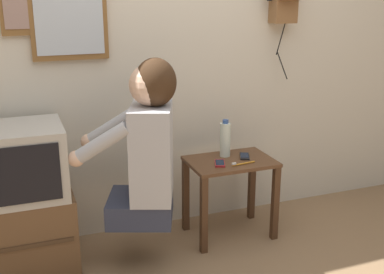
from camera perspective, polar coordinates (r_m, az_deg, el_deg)
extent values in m
cube|color=beige|center=(3.08, -3.13, 11.98)|extent=(6.80, 0.05, 2.55)
cube|color=#51331E|center=(3.05, 4.58, -2.92)|extent=(0.54, 0.37, 0.02)
cube|color=#452B1A|center=(2.93, 1.41, -9.27)|extent=(0.04, 0.04, 0.50)
cube|color=#452B1A|center=(3.13, 9.82, -7.74)|extent=(0.04, 0.04, 0.50)
cube|color=#452B1A|center=(3.20, -0.75, -6.90)|extent=(0.04, 0.04, 0.50)
cube|color=#452B1A|center=(3.38, 7.10, -5.67)|extent=(0.04, 0.04, 0.50)
cube|color=#2D3347|center=(2.80, -6.10, -8.31)|extent=(0.46, 0.44, 0.14)
cube|color=#ADADB2|center=(2.66, -4.78, -1.81)|extent=(0.33, 0.41, 0.53)
sphere|color=#DBAD8E|center=(2.57, -4.99, 6.19)|extent=(0.23, 0.23, 0.23)
ellipsoid|color=#382314|center=(2.56, -4.36, 6.49)|extent=(0.30, 0.30, 0.26)
cylinder|color=#ADADB2|center=(2.53, -10.68, -0.73)|extent=(0.32, 0.18, 0.23)
cylinder|color=#ADADB2|center=(2.81, -9.60, 1.13)|extent=(0.32, 0.18, 0.23)
sphere|color=#DBAD8E|center=(2.58, -13.55, -2.52)|extent=(0.09, 0.09, 0.09)
sphere|color=#DBAD8E|center=(2.86, -12.21, -0.52)|extent=(0.09, 0.09, 0.09)
cube|color=brown|center=(2.95, -19.58, -10.53)|extent=(0.59, 0.45, 0.46)
cube|color=#432E1C|center=(2.74, -19.46, -12.25)|extent=(0.53, 0.01, 0.02)
cube|color=#ADA89E|center=(2.78, -19.85, -2.75)|extent=(0.48, 0.44, 0.39)
cube|color=black|center=(2.57, -19.71, -4.35)|extent=(0.40, 0.01, 0.31)
cylinder|color=black|center=(3.32, 10.49, 11.39)|extent=(0.04, 0.04, 0.22)
cylinder|color=black|center=(3.36, 10.63, 8.34)|extent=(0.07, 0.06, 0.19)
cube|color=brown|center=(2.91, -14.52, 15.14)|extent=(0.44, 0.03, 0.64)
cube|color=#B2BCC6|center=(2.89, -14.48, 15.13)|extent=(0.38, 0.01, 0.58)
cube|color=maroon|center=(2.97, 3.32, -3.12)|extent=(0.10, 0.14, 0.01)
cube|color=black|center=(2.97, 3.32, -3.01)|extent=(0.08, 0.11, 0.00)
cube|color=black|center=(3.11, 6.25, -2.28)|extent=(0.10, 0.14, 0.01)
cube|color=black|center=(3.11, 6.25, -2.17)|extent=(0.09, 0.11, 0.00)
cylinder|color=silver|center=(3.09, 3.95, -0.32)|extent=(0.07, 0.07, 0.22)
cylinder|color=#2D4C8C|center=(3.05, 4.00, 1.84)|extent=(0.04, 0.04, 0.02)
cylinder|color=orange|center=(2.98, 6.12, -3.15)|extent=(0.16, 0.03, 0.01)
cube|color=white|center=(2.94, 4.99, -3.17)|extent=(0.03, 0.01, 0.01)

